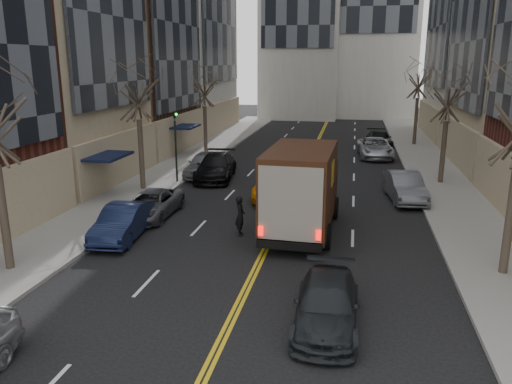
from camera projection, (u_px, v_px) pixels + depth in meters
sidewalk_left at (180, 166)px, 36.35m from camera, size 4.00×66.00×0.15m
sidewalk_right at (438, 176)px, 33.02m from camera, size 4.00×66.00×0.15m
tree_lf_mid at (137, 77)px, 28.01m from camera, size 3.20×3.20×8.91m
tree_lf_far at (204, 79)px, 40.49m from camera, size 3.20×3.20×8.12m
tree_rt_mid at (450, 84)px, 29.61m from camera, size 3.20×3.20×8.32m
tree_rt_far at (420, 69)px, 43.70m from camera, size 3.20×3.20×9.11m
traffic_signal at (176, 139)px, 30.61m from camera, size 0.29×0.26×4.70m
ups_truck at (302, 189)px, 22.04m from camera, size 3.12×7.22×3.90m
observer_sedan at (327, 304)px, 14.42m from camera, size 1.83×4.49×1.30m
taxi at (276, 185)px, 27.93m from camera, size 3.01×5.56×1.48m
pedestrian at (240, 216)px, 21.89m from camera, size 0.62×0.75×1.77m
parked_lf_b at (122, 222)px, 21.52m from camera, size 1.92×4.54×1.46m
parked_lf_c at (151, 204)px, 24.51m from camera, size 2.17×4.65×1.29m
parked_lf_d at (216, 167)px, 32.42m from camera, size 2.88×5.77×1.61m
parked_lf_e at (205, 164)px, 33.24m from camera, size 1.98×4.80×1.63m
parked_rt_a at (405, 187)px, 27.40m from camera, size 2.24×4.88×1.55m
parked_rt_b at (375, 148)px, 39.71m from camera, size 2.95×5.72×1.54m
parked_rt_c at (379, 139)px, 44.63m from camera, size 2.43×5.00×1.40m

